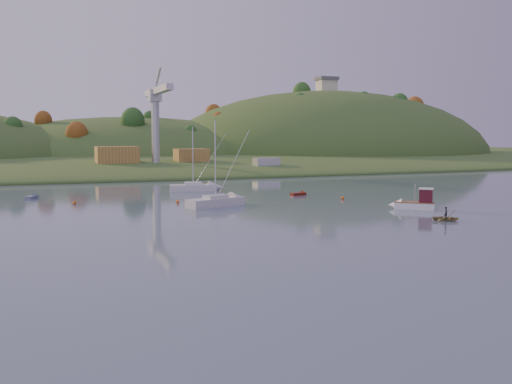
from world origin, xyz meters
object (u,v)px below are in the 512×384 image
object	(u,v)px
sailboat_near	(216,201)
fishing_boat	(412,203)
sailboat_far	(193,187)
canoe	(446,218)
red_tender	(301,194)
grey_dinghy	(33,197)

from	to	relation	value
sailboat_near	fishing_boat	bearing A→B (deg)	-47.72
sailboat_far	canoe	bearing A→B (deg)	-57.32
canoe	red_tender	distance (m)	33.05
canoe	red_tender	bearing A→B (deg)	37.11
red_tender	grey_dinghy	world-z (taller)	grey_dinghy
fishing_boat	sailboat_near	bearing A→B (deg)	14.58
fishing_boat	sailboat_near	world-z (taller)	sailboat_near
canoe	fishing_boat	bearing A→B (deg)	16.47
fishing_boat	canoe	xyz separation A→B (m)	(-2.88, -10.44, -0.55)
sailboat_near	grey_dinghy	world-z (taller)	sailboat_near
sailboat_far	canoe	distance (m)	50.26
sailboat_far	red_tender	size ratio (longest dim) A/B	3.52
sailboat_far	sailboat_near	bearing A→B (deg)	-86.08
fishing_boat	red_tender	distance (m)	23.24
red_tender	grey_dinghy	bearing A→B (deg)	154.84
fishing_boat	canoe	world-z (taller)	fishing_boat
sailboat_near	grey_dinghy	bearing A→B (deg)	118.69
canoe	red_tender	xyz separation A→B (m)	(-3.00, 32.91, -0.09)
sailboat_near	canoe	size ratio (longest dim) A/B	3.97
sailboat_near	sailboat_far	xyz separation A→B (m)	(3.16, 23.68, -0.02)
grey_dinghy	canoe	bearing A→B (deg)	-106.88
red_tender	canoe	bearing A→B (deg)	-94.67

